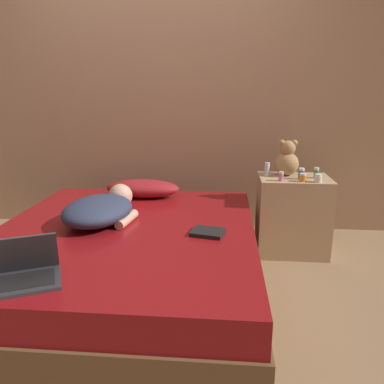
% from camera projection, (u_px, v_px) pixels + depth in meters
% --- Properties ---
extents(ground_plane, '(12.00, 12.00, 0.00)m').
position_uv_depth(ground_plane, '(128.00, 286.00, 2.46)').
color(ground_plane, '#937551').
extents(wall_back, '(8.00, 0.06, 2.60)m').
position_uv_depth(wall_back, '(156.00, 84.00, 3.30)').
color(wall_back, tan).
rests_on(wall_back, ground_plane).
extents(bed, '(1.65, 1.90, 0.41)m').
position_uv_depth(bed, '(126.00, 258.00, 2.41)').
color(bed, brown).
rests_on(bed, ground_plane).
extents(nightstand, '(0.53, 0.39, 0.61)m').
position_uv_depth(nightstand, '(292.00, 215.00, 2.92)').
color(nightstand, tan).
rests_on(nightstand, ground_plane).
extents(pillow, '(0.59, 0.26, 0.14)m').
position_uv_depth(pillow, '(143.00, 188.00, 3.03)').
color(pillow, maroon).
rests_on(pillow, bed).
extents(person_lying, '(0.50, 0.74, 0.18)m').
position_uv_depth(person_lying, '(101.00, 209.00, 2.46)').
color(person_lying, '#2D3851').
rests_on(person_lying, bed).
extents(laptop, '(0.37, 0.34, 0.22)m').
position_uv_depth(laptop, '(25.00, 271.00, 1.68)').
color(laptop, '#333338').
rests_on(laptop, bed).
extents(teddy_bear, '(0.18, 0.18, 0.28)m').
position_uv_depth(teddy_bear, '(287.00, 160.00, 2.89)').
color(teddy_bear, tan).
rests_on(teddy_bear, nightstand).
extents(bottle_white, '(0.05, 0.05, 0.06)m').
position_uv_depth(bottle_white, '(318.00, 178.00, 2.69)').
color(bottle_white, white).
rests_on(bottle_white, nightstand).
extents(bottle_blue, '(0.04, 0.04, 0.08)m').
position_uv_depth(bottle_blue, '(301.00, 174.00, 2.78)').
color(bottle_blue, '#3866B2').
rests_on(bottle_blue, nightstand).
extents(bottle_clear, '(0.04, 0.04, 0.11)m').
position_uv_depth(bottle_clear, '(267.00, 169.00, 2.87)').
color(bottle_clear, silver).
rests_on(bottle_clear, nightstand).
extents(bottle_orange, '(0.05, 0.05, 0.06)m').
position_uv_depth(bottle_orange, '(303.00, 178.00, 2.71)').
color(bottle_orange, orange).
rests_on(bottle_orange, nightstand).
extents(bottle_pink, '(0.04, 0.04, 0.07)m').
position_uv_depth(bottle_pink, '(281.00, 176.00, 2.73)').
color(bottle_pink, pink).
rests_on(bottle_pink, nightstand).
extents(bottle_green, '(0.04, 0.04, 0.08)m').
position_uv_depth(bottle_green, '(316.00, 173.00, 2.81)').
color(bottle_green, '#3D8E4C').
rests_on(bottle_green, nightstand).
extents(book, '(0.22, 0.19, 0.02)m').
position_uv_depth(book, '(208.00, 232.00, 2.25)').
color(book, black).
rests_on(book, bed).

